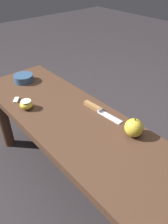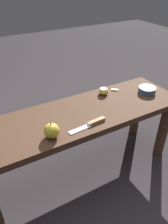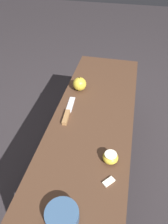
{
  "view_description": "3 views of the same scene",
  "coord_description": "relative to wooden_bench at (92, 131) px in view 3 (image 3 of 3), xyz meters",
  "views": [
    {
      "loc": [
        0.64,
        -0.5,
        1.13
      ],
      "look_at": [
        0.0,
        0.05,
        0.53
      ],
      "focal_mm": 35.0,
      "sensor_mm": 36.0,
      "label": 1
    },
    {
      "loc": [
        0.52,
        0.96,
        1.22
      ],
      "look_at": [
        0.0,
        0.05,
        0.53
      ],
      "focal_mm": 35.0,
      "sensor_mm": 36.0,
      "label": 2
    },
    {
      "loc": [
        -0.82,
        -0.13,
        1.27
      ],
      "look_at": [
        0.0,
        0.05,
        0.53
      ],
      "focal_mm": 35.0,
      "sensor_mm": 36.0,
      "label": 3
    }
  ],
  "objects": [
    {
      "name": "wooden_bench",
      "position": [
        0.0,
        0.0,
        0.0
      ],
      "size": [
        1.34,
        0.42,
        0.5
      ],
      "color": "#472D1E",
      "rests_on": "ground_plane"
    },
    {
      "name": "apple_slice_near_knife",
      "position": [
        -0.35,
        -0.13,
        0.1
      ],
      "size": [
        0.05,
        0.05,
        0.01
      ],
      "color": "white",
      "rests_on": "wooden_bench"
    },
    {
      "name": "ground_plane",
      "position": [
        0.0,
        0.0,
        -0.4
      ],
      "size": [
        8.0,
        8.0,
        0.0
      ],
      "primitive_type": "plane",
      "color": "#2D282B"
    },
    {
      "name": "knife",
      "position": [
        -0.0,
        0.14,
        0.1
      ],
      "size": [
        0.23,
        0.04,
        0.02
      ],
      "rotation": [
        0.0,
        0.0,
        0.07
      ],
      "color": "silver",
      "rests_on": "wooden_bench"
    },
    {
      "name": "apple_cut",
      "position": [
        -0.24,
        -0.12,
        0.12
      ],
      "size": [
        0.07,
        0.07,
        0.04
      ],
      "color": "gold",
      "rests_on": "wooden_bench"
    },
    {
      "name": "bowl",
      "position": [
        -0.52,
        0.01,
        0.12
      ],
      "size": [
        0.12,
        0.12,
        0.04
      ],
      "color": "#335175",
      "rests_on": "wooden_bench"
    },
    {
      "name": "apple_whole",
      "position": [
        0.24,
        0.13,
        0.13
      ],
      "size": [
        0.08,
        0.08,
        0.09
      ],
      "color": "gold",
      "rests_on": "wooden_bench"
    }
  ]
}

